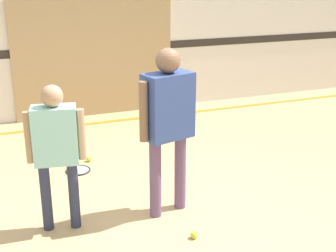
{
  "coord_description": "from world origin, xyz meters",
  "views": [
    {
      "loc": [
        -1.22,
        -3.6,
        2.2
      ],
      "look_at": [
        0.2,
        0.1,
        0.86
      ],
      "focal_mm": 50.0,
      "sensor_mm": 36.0,
      "label": 1
    }
  ],
  "objects_px": {
    "person_instructor": "(168,115)",
    "person_student_left": "(56,143)",
    "tennis_ball_near_instructor": "(194,235)",
    "racket_spare_on_floor": "(77,170)",
    "tennis_ball_by_spare_racket": "(89,159)"
  },
  "relations": [
    {
      "from": "person_instructor",
      "to": "person_student_left",
      "type": "height_order",
      "value": "person_instructor"
    },
    {
      "from": "tennis_ball_by_spare_racket",
      "to": "person_instructor",
      "type": "bearing_deg",
      "value": -72.58
    },
    {
      "from": "person_instructor",
      "to": "racket_spare_on_floor",
      "type": "distance_m",
      "value": 1.69
    },
    {
      "from": "person_student_left",
      "to": "racket_spare_on_floor",
      "type": "distance_m",
      "value": 1.47
    },
    {
      "from": "person_instructor",
      "to": "tennis_ball_by_spare_racket",
      "type": "bearing_deg",
      "value": 92.86
    },
    {
      "from": "person_instructor",
      "to": "tennis_ball_near_instructor",
      "type": "xyz_separation_m",
      "value": [
        0.04,
        -0.53,
        -0.93
      ]
    },
    {
      "from": "racket_spare_on_floor",
      "to": "tennis_ball_near_instructor",
      "type": "bearing_deg",
      "value": -173.37
    },
    {
      "from": "person_instructor",
      "to": "tennis_ball_near_instructor",
      "type": "relative_size",
      "value": 23.59
    },
    {
      "from": "person_instructor",
      "to": "tennis_ball_near_instructor",
      "type": "height_order",
      "value": "person_instructor"
    },
    {
      "from": "person_instructor",
      "to": "tennis_ball_near_instructor",
      "type": "distance_m",
      "value": 1.07
    },
    {
      "from": "racket_spare_on_floor",
      "to": "tennis_ball_near_instructor",
      "type": "height_order",
      "value": "tennis_ball_near_instructor"
    },
    {
      "from": "person_student_left",
      "to": "person_instructor",
      "type": "bearing_deg",
      "value": 7.46
    },
    {
      "from": "person_student_left",
      "to": "tennis_ball_near_instructor",
      "type": "height_order",
      "value": "person_student_left"
    },
    {
      "from": "tennis_ball_near_instructor",
      "to": "tennis_ball_by_spare_racket",
      "type": "distance_m",
      "value": 2.04
    },
    {
      "from": "person_instructor",
      "to": "racket_spare_on_floor",
      "type": "height_order",
      "value": "person_instructor"
    }
  ]
}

